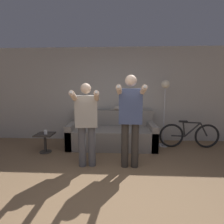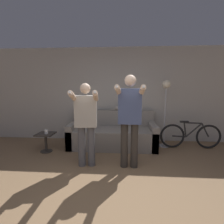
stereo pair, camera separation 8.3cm
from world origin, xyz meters
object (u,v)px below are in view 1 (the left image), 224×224
Objects in this scene: side_table at (45,139)px; cup at (46,132)px; person_right at (130,115)px; bicycle at (189,135)px; person_left at (86,120)px; floor_lamp at (165,97)px; couch at (112,135)px; cat at (120,108)px.

side_table is 4.84× the size of cup.
person_right is 1.18× the size of bicycle.
cup is at bearing 141.45° from person_left.
floor_lamp is (1.75, 1.27, 0.35)m from person_left.
side_table is at bearing -171.91° from bicycle.
floor_lamp is 3.01m from cup.
cup is (-1.91, 0.65, -0.52)m from person_right.
side_table is at bearing 141.44° from person_left.
floor_lamp is at bearing 55.57° from person_right.
person_left is 0.94× the size of floor_lamp.
person_right reaches higher than couch.
person_left is at bearing -30.84° from side_table.
person_right is 18.96× the size of cup.
side_table is at bearing -168.29° from floor_lamp.
person_left is 1.68m from cat.
cat is at bearing 26.83° from side_table.
person_left is at bearing -153.76° from bicycle.
floor_lamp is 18.38× the size of cup.
side_table is at bearing -153.17° from cat.
side_table is at bearing -161.39° from couch.
person_left reaches higher than couch.
side_table is (-1.95, 0.67, -0.70)m from person_right.
cat is 0.25× the size of floor_lamp.
bicycle is at bearing -9.13° from floor_lamp.
person_right is 1.57m from cat.
person_right is (0.82, 0.00, 0.09)m from person_left.
cat is (0.62, 1.56, 0.04)m from person_left.
cat is 4.57× the size of cup.
floor_lamp reaches higher than person_left.
cup is (-1.52, -0.54, 0.20)m from couch.
couch is 1.95m from bicycle.
couch is 1.37× the size of person_left.
couch reaches higher than cup.
cat is 2.06m from side_table.
cat is at bearing 167.53° from bicycle.
floor_lamp is at bearing 12.24° from cup.
cup is (-1.09, 0.65, -0.43)m from person_left.
person_left reaches higher than side_table.
cup is (-2.84, -0.62, -0.78)m from floor_lamp.
cup is (-1.71, -0.90, -0.47)m from cat.
couch is at bearing 62.72° from person_left.
couch is 1.45m from person_right.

